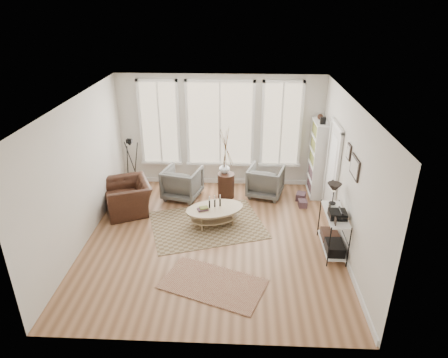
# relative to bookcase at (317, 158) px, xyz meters

# --- Properties ---
(room) EXTENTS (5.50, 5.54, 2.90)m
(room) POSITION_rel_bookcase_xyz_m (-2.42, -2.20, 0.47)
(room) COLOR #A2724E
(room) RESTS_ON ground
(bay_window) EXTENTS (4.14, 0.12, 2.24)m
(bay_window) POSITION_rel_bookcase_xyz_m (-2.44, 0.49, 0.65)
(bay_window) COLOR beige
(bay_window) RESTS_ON ground
(door) EXTENTS (0.09, 1.06, 2.22)m
(door) POSITION_rel_bookcase_xyz_m (0.13, -1.08, 0.17)
(door) COLOR silver
(door) RESTS_ON ground
(bookcase) EXTENTS (0.31, 0.85, 2.06)m
(bookcase) POSITION_rel_bookcase_xyz_m (0.00, 0.00, 0.00)
(bookcase) COLOR white
(bookcase) RESTS_ON ground
(low_shelf) EXTENTS (0.38, 1.08, 1.30)m
(low_shelf) POSITION_rel_bookcase_xyz_m (-0.06, -2.52, -0.44)
(low_shelf) COLOR white
(low_shelf) RESTS_ON ground
(wall_art) EXTENTS (0.04, 0.88, 0.44)m
(wall_art) POSITION_rel_bookcase_xyz_m (0.14, -2.49, 0.92)
(wall_art) COLOR black
(wall_art) RESTS_ON ground
(rug_main) EXTENTS (2.82, 2.44, 0.01)m
(rug_main) POSITION_rel_bookcase_xyz_m (-2.60, -1.69, -0.95)
(rug_main) COLOR brown
(rug_main) RESTS_ON ground
(rug_runner) EXTENTS (2.00, 1.55, 0.01)m
(rug_runner) POSITION_rel_bookcase_xyz_m (-2.34, -3.67, -0.94)
(rug_runner) COLOR brown
(rug_runner) RESTS_ON ground
(coffee_table) EXTENTS (1.47, 1.21, 0.58)m
(coffee_table) POSITION_rel_bookcase_xyz_m (-2.45, -1.64, -0.64)
(coffee_table) COLOR tan
(coffee_table) RESTS_ON ground
(armchair_left) EXTENTS (1.03, 1.05, 0.79)m
(armchair_left) POSITION_rel_bookcase_xyz_m (-3.33, -0.39, -0.56)
(armchair_left) COLOR #61615C
(armchair_left) RESTS_ON ground
(armchair_right) EXTENTS (1.02, 1.04, 0.77)m
(armchair_right) POSITION_rel_bookcase_xyz_m (-1.26, -0.18, -0.57)
(armchair_right) COLOR #61615C
(armchair_right) RESTS_ON ground
(side_table) EXTENTS (0.42, 0.42, 1.75)m
(side_table) POSITION_rel_bookcase_xyz_m (-2.25, -0.32, -0.11)
(side_table) COLOR #371D13
(side_table) RESTS_ON ground
(vase) EXTENTS (0.32, 0.32, 0.27)m
(vase) POSITION_rel_bookcase_xyz_m (-2.29, -0.24, -0.19)
(vase) COLOR silver
(vase) RESTS_ON side_table
(accent_chair) EXTENTS (1.43, 1.36, 0.73)m
(accent_chair) POSITION_rel_bookcase_xyz_m (-4.50, -1.14, -0.59)
(accent_chair) COLOR #371D13
(accent_chair) RESTS_ON ground
(tripod_camera) EXTENTS (0.50, 0.50, 1.42)m
(tripod_camera) POSITION_rel_bookcase_xyz_m (-4.64, -0.10, -0.30)
(tripod_camera) COLOR black
(tripod_camera) RESTS_ON ground
(book_stack_near) EXTENTS (0.29, 0.33, 0.18)m
(book_stack_near) POSITION_rel_bookcase_xyz_m (-0.39, -0.39, -0.87)
(book_stack_near) COLOR brown
(book_stack_near) RESTS_ON ground
(book_stack_far) EXTENTS (0.20, 0.25, 0.16)m
(book_stack_far) POSITION_rel_bookcase_xyz_m (-0.39, -0.74, -0.88)
(book_stack_far) COLOR brown
(book_stack_far) RESTS_ON ground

